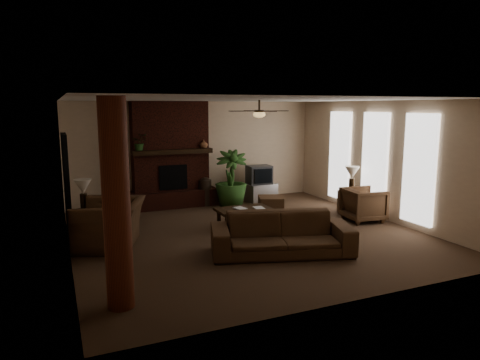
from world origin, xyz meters
name	(u,v)px	position (x,y,z in m)	size (l,w,h in m)	color
room_shell	(248,169)	(0.00, 0.00, 1.40)	(7.00, 7.00, 7.00)	brown
fireplace	(171,164)	(-0.80, 3.22, 1.16)	(2.40, 0.70, 2.80)	#421A11
windows	(375,162)	(3.45, 0.20, 1.35)	(0.08, 3.65, 2.35)	white
log_column	(116,205)	(-2.95, -2.40, 1.40)	(0.36, 0.36, 2.80)	brown
doorway	(67,183)	(-3.44, 1.80, 1.05)	(0.10, 1.00, 2.10)	black
ceiling_fan	(259,113)	(0.40, 0.30, 2.53)	(1.35, 1.35, 0.37)	#302315
sofa	(282,227)	(0.07, -1.36, 0.50)	(2.55, 0.74, 1.00)	#503622
armchair_left	(110,216)	(-2.75, 0.33, 0.59)	(1.35, 0.88, 1.18)	#503622
armchair_right	(364,203)	(2.96, -0.07, 0.43)	(0.84, 0.78, 0.86)	#503622
coffee_table	(244,211)	(0.15, 0.53, 0.37)	(1.20, 0.70, 0.43)	black
ottoman	(271,204)	(1.34, 1.54, 0.20)	(0.60, 0.60, 0.40)	#503622
tv_stand	(261,192)	(1.69, 2.83, 0.25)	(0.85, 0.50, 0.50)	#ACACAE
tv	(259,175)	(1.64, 2.84, 0.76)	(0.68, 0.56, 0.52)	#37373A
floor_vase	(205,190)	(0.07, 2.96, 0.43)	(0.34, 0.34, 0.77)	#33251C
floor_plant	(231,191)	(0.68, 2.59, 0.42)	(0.85, 1.51, 0.85)	#2F5622
side_table_left	(85,223)	(-3.15, 1.22, 0.28)	(0.50, 0.50, 0.55)	black
lamp_left	(83,189)	(-3.15, 1.21, 1.00)	(0.37, 0.37, 0.65)	#302315
side_table_right	(349,203)	(3.09, 0.64, 0.28)	(0.50, 0.50, 0.55)	black
lamp_right	(352,174)	(3.11, 0.60, 1.00)	(0.44, 0.44, 0.65)	#302315
mantel_plant	(140,144)	(-1.64, 3.02, 1.72)	(0.38, 0.42, 0.33)	#2F5622
mantel_vase	(204,144)	(0.05, 2.97, 1.67)	(0.22, 0.23, 0.22)	brown
book_a	(236,203)	(-0.06, 0.48, 0.57)	(0.22, 0.03, 0.29)	#999999
book_b	(254,202)	(0.35, 0.40, 0.58)	(0.21, 0.02, 0.29)	#999999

